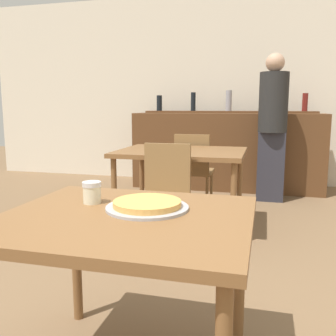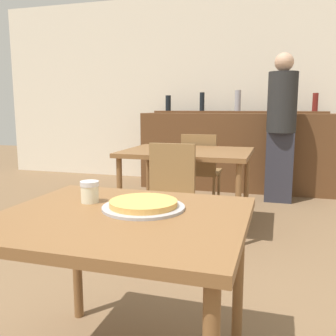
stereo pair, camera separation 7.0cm
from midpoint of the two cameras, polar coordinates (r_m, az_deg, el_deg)
The scene contains 10 objects.
wall_back at distance 5.78m, azimuth 9.29°, elevation 11.73°, with size 8.00×0.05×2.80m.
dining_table_near at distance 1.53m, azimuth -7.72°, elevation -9.96°, with size 0.98×0.86×0.72m.
dining_table_far at distance 3.52m, azimuth 1.47°, elevation 1.54°, with size 1.17×0.89×0.74m.
bar_counter at distance 5.31m, azimuth 8.52°, elevation 2.54°, with size 2.60×0.56×1.06m.
bar_back_shelf at distance 5.41m, azimuth 8.82°, elevation 8.90°, with size 2.39×0.24×0.32m.
chair_far_side_front at distance 2.96m, azimuth -1.27°, elevation -3.43°, with size 0.40×0.40×0.85m.
chair_far_side_back at distance 4.14m, azimuth 3.40°, elevation 0.22°, with size 0.40×0.40×0.85m.
pizza_tray at distance 1.56m, azimuth -4.47°, elevation -5.68°, with size 0.35×0.35×0.04m.
cheese_shaker at distance 1.69m, azimuth -12.68°, elevation -3.63°, with size 0.08×0.08×0.10m.
person_standing at distance 4.66m, azimuth 15.23°, elevation 6.73°, with size 0.34×0.34×1.76m.
Camera 1 is at (0.52, -1.34, 1.15)m, focal length 40.00 mm.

